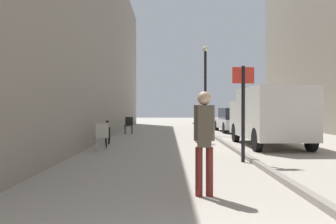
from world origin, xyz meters
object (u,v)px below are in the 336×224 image
Objects in this scene: street_sign_post at (242,105)px; pedestrian_main_foreground at (203,136)px; cafe_chair_by_doorway at (100,135)px; parked_car at (233,120)px; lamp_post at (204,84)px; cafe_chair_near_window at (127,124)px; delivery_van at (268,115)px; bicycle_leaning at (106,136)px; pedestrian_mid_block at (197,120)px.

pedestrian_main_foreground is at bearing 64.08° from street_sign_post.
street_sign_post is at bearing -56.49° from cafe_chair_by_doorway.
pedestrian_main_foreground is 0.41× the size of parked_car.
parked_car is 0.89× the size of lamp_post.
cafe_chair_by_doorway is (-0.05, -8.48, 0.00)m from cafe_chair_near_window.
pedestrian_main_foreground is 1.86× the size of cafe_chair_by_doorway.
street_sign_post reaches higher than delivery_van.
parked_car is 1.64× the size of street_sign_post.
street_sign_post is 1.47× the size of bicycle_leaning.
pedestrian_main_foreground is 8.76m from bicycle_leaning.
pedestrian_mid_block is (0.67, 9.47, -0.07)m from pedestrian_main_foreground.
pedestrian_mid_block is at bearing -99.20° from lamp_post.
pedestrian_mid_block reaches higher than cafe_chair_near_window.
pedestrian_main_foreground is at bearing -103.56° from parked_car.
delivery_van is 9.15m from cafe_chair_near_window.
lamp_post reaches higher than cafe_chair_by_doorway.
bicycle_leaning is at bearing -50.55° from street_sign_post.
pedestrian_mid_block is 0.62× the size of street_sign_post.
pedestrian_mid_block is 2.93m from delivery_van.
parked_car is 2.41× the size of bicycle_leaning.
pedestrian_mid_block is 1.73× the size of cafe_chair_by_doorway.
street_sign_post reaches higher than pedestrian_mid_block.
delivery_van is at bearing 71.04° from pedestrian_main_foreground.
street_sign_post is 5.07m from cafe_chair_by_doorway.
parked_car is 12.82m from street_sign_post.
lamp_post reaches higher than parked_car.
cafe_chair_by_doorway is at bearing -165.79° from delivery_van.
bicycle_leaning is (-4.36, 4.30, -1.16)m from street_sign_post.
parked_car is (2.73, 7.09, -0.22)m from pedestrian_mid_block.
pedestrian_mid_block is 0.31× the size of delivery_van.
pedestrian_mid_block is at bearing -113.01° from parked_car.
cafe_chair_by_doorway is at bearing 23.98° from pedestrian_mid_block.
lamp_post is at bearing 106.42° from delivery_van.
pedestrian_mid_block is at bearing 125.85° from cafe_chair_near_window.
delivery_van is 6.36m from lamp_post.
cafe_chair_near_window is (-6.22, -1.64, -0.17)m from parked_car.
parked_car is 4.53× the size of cafe_chair_near_window.
pedestrian_main_foreground is 4.21m from street_sign_post.
lamp_post is (-2.00, -2.56, 2.01)m from parked_car.
pedestrian_main_foreground reaches higher than bicycle_leaning.
pedestrian_main_foreground is 9.49m from pedestrian_mid_block.
street_sign_post is at bearing -100.82° from parked_car.
pedestrian_main_foreground is 0.37× the size of lamp_post.
bicycle_leaning is (-3.60, -1.24, -0.56)m from pedestrian_mid_block.
cafe_chair_near_window is at bearing 63.55° from cafe_chair_by_doorway.
delivery_van is at bearing -119.51° from street_sign_post.
bicycle_leaning reaches higher than cafe_chair_near_window.
parked_car is at bearing -127.68° from pedestrian_mid_block.
cafe_chair_near_window is at bearing 167.71° from lamp_post.
street_sign_post is at bearing 81.17° from pedestrian_mid_block.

